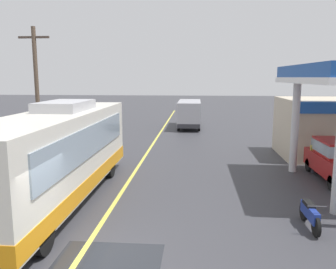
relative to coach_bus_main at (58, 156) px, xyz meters
name	(u,v)px	position (x,y,z in m)	size (l,w,h in m)	color
ground	(160,134)	(2.11, 15.98, -1.72)	(120.00, 120.00, 0.00)	#38383D
lane_divider_stripe	(152,145)	(2.11, 10.98, -1.72)	(0.16, 50.00, 0.01)	#D8CC4C
coach_bus_main	(58,156)	(0.00, 0.00, 0.00)	(2.60, 11.04, 3.69)	silver
minibus_opposing_lane	(189,112)	(4.47, 19.73, -0.25)	(2.04, 6.13, 2.44)	#A5A5AD
motorcycle_parked_forecourt	(310,214)	(8.61, -1.64, -1.28)	(0.55, 1.80, 0.92)	black
pedestrian_near_pump	(315,154)	(10.87, 4.81, -0.79)	(0.55, 0.22, 1.66)	#33333F
utility_pole_roadside	(37,89)	(-4.20, 7.58, 2.18)	(1.80, 0.24, 7.45)	brown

